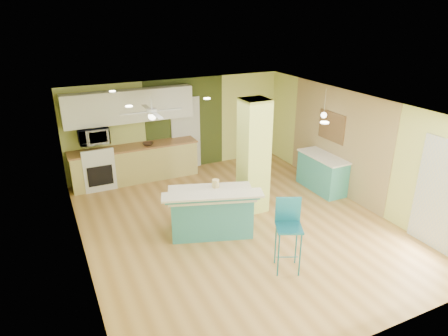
{
  "coord_description": "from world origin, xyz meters",
  "views": [
    {
      "loc": [
        -3.37,
        -6.46,
        4.22
      ],
      "look_at": [
        -0.1,
        0.4,
        1.15
      ],
      "focal_mm": 32.0,
      "sensor_mm": 36.0,
      "label": 1
    }
  ],
  "objects_px": {
    "peninsula": "(211,211)",
    "side_counter": "(322,173)",
    "bar_stool": "(288,223)",
    "fruit_bowl": "(148,144)",
    "canister": "(216,183)"
  },
  "relations": [
    {
      "from": "peninsula",
      "to": "side_counter",
      "type": "height_order",
      "value": "peninsula"
    },
    {
      "from": "bar_stool",
      "to": "side_counter",
      "type": "distance_m",
      "value": 3.49
    },
    {
      "from": "bar_stool",
      "to": "side_counter",
      "type": "height_order",
      "value": "bar_stool"
    },
    {
      "from": "fruit_bowl",
      "to": "canister",
      "type": "relative_size",
      "value": 1.75
    },
    {
      "from": "peninsula",
      "to": "bar_stool",
      "type": "height_order",
      "value": "bar_stool"
    },
    {
      "from": "bar_stool",
      "to": "fruit_bowl",
      "type": "bearing_deg",
      "value": 127.61
    },
    {
      "from": "peninsula",
      "to": "bar_stool",
      "type": "relative_size",
      "value": 1.55
    },
    {
      "from": "side_counter",
      "to": "fruit_bowl",
      "type": "height_order",
      "value": "fruit_bowl"
    },
    {
      "from": "canister",
      "to": "bar_stool",
      "type": "bearing_deg",
      "value": -74.2
    },
    {
      "from": "side_counter",
      "to": "canister",
      "type": "relative_size",
      "value": 8.61
    },
    {
      "from": "side_counter",
      "to": "canister",
      "type": "xyz_separation_m",
      "value": [
        -3.09,
        -0.5,
        0.51
      ]
    },
    {
      "from": "bar_stool",
      "to": "canister",
      "type": "xyz_separation_m",
      "value": [
        -0.51,
        1.82,
        0.09
      ]
    },
    {
      "from": "bar_stool",
      "to": "side_counter",
      "type": "bearing_deg",
      "value": 66.74
    },
    {
      "from": "side_counter",
      "to": "fruit_bowl",
      "type": "xyz_separation_m",
      "value": [
        -3.66,
        2.43,
        0.53
      ]
    },
    {
      "from": "side_counter",
      "to": "canister",
      "type": "distance_m",
      "value": 3.18
    }
  ]
}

